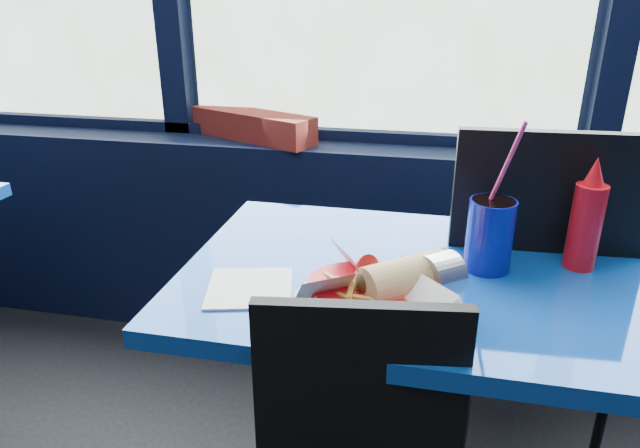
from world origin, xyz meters
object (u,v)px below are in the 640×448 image
(planter_box, at_px, (253,125))
(soda_cup, at_px, (490,233))
(chair_near_back, at_px, (530,282))
(food_basket, at_px, (382,291))
(near_table, at_px, (451,346))
(ketchup_bottle, at_px, (586,220))

(planter_box, bearing_deg, soda_cup, -21.59)
(chair_near_back, xyz_separation_m, food_basket, (-0.35, -0.49, 0.19))
(chair_near_back, distance_m, soda_cup, 0.38)
(near_table, distance_m, food_basket, 0.32)
(near_table, xyz_separation_m, food_basket, (-0.15, -0.18, 0.22))
(soda_cup, bearing_deg, ketchup_bottle, 14.76)
(near_table, height_order, soda_cup, soda_cup)
(near_table, bearing_deg, planter_box, 130.59)
(food_basket, distance_m, soda_cup, 0.31)
(near_table, distance_m, planter_box, 1.19)
(planter_box, bearing_deg, near_table, -25.36)
(near_table, bearing_deg, food_basket, -129.75)
(chair_near_back, relative_size, planter_box, 2.01)
(near_table, distance_m, chair_near_back, 0.37)
(food_basket, relative_size, ketchup_bottle, 1.34)
(near_table, bearing_deg, chair_near_back, 56.17)
(chair_near_back, bearing_deg, food_basket, 50.84)
(ketchup_bottle, distance_m, soda_cup, 0.21)
(ketchup_bottle, bearing_deg, chair_near_back, 104.72)
(near_table, relative_size, soda_cup, 3.54)
(near_table, relative_size, chair_near_back, 1.16)
(food_basket, height_order, soda_cup, soda_cup)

